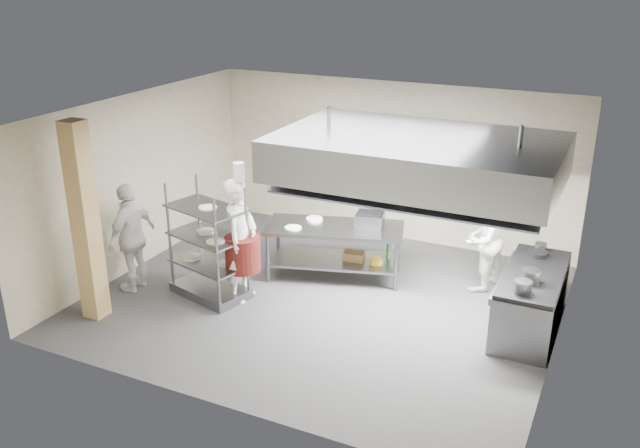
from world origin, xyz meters
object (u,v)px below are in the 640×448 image
at_px(chef_line, 482,239).
at_px(griddle, 370,220).
at_px(chef_head, 241,240).
at_px(chef_plating, 132,237).
at_px(cooking_range, 531,302).
at_px(stockpot, 531,276).
at_px(pass_rack, 208,242).
at_px(island, 334,251).

relative_size(chef_line, griddle, 3.82).
bearing_deg(chef_head, chef_plating, 96.88).
relative_size(cooking_range, chef_line, 1.16).
xyz_separation_m(chef_head, stockpot, (4.27, 0.61, 0.00)).
bearing_deg(pass_rack, island, 59.51).
bearing_deg(griddle, island, -164.58).
distance_m(chef_plating, griddle, 3.86).
relative_size(chef_line, stockpot, 6.72).
xyz_separation_m(pass_rack, chef_line, (3.83, 2.10, -0.06)).
bearing_deg(chef_head, cooking_range, -84.92).
bearing_deg(griddle, pass_rack, -150.68).
bearing_deg(cooking_range, chef_head, -167.40).
xyz_separation_m(cooking_range, griddle, (-2.77, 0.64, 0.60)).
bearing_deg(pass_rack, cooking_range, 28.04).
xyz_separation_m(island, chef_head, (-0.99, -1.34, 0.53)).
bearing_deg(cooking_range, stockpot, -90.51).
relative_size(pass_rack, chef_line, 1.07).
bearing_deg(chef_head, griddle, -50.94).
distance_m(chef_plating, stockpot, 6.13).
relative_size(island, chef_head, 1.15).
xyz_separation_m(cooking_range, stockpot, (-0.00, -0.34, 0.57)).
distance_m(chef_line, chef_plating, 5.62).
bearing_deg(cooking_range, chef_plating, -166.88).
relative_size(chef_head, chef_plating, 1.10).
distance_m(chef_head, chef_line, 3.85).
distance_m(pass_rack, chef_head, 0.54).
bearing_deg(chef_head, island, -44.09).
distance_m(island, chef_plating, 3.31).
xyz_separation_m(chef_plating, stockpot, (6.03, 1.06, 0.09)).
relative_size(chef_line, chef_plating, 0.96).
height_order(island, chef_plating, chef_plating).
bearing_deg(chef_line, island, -57.70).
relative_size(pass_rack, griddle, 4.07).
distance_m(island, cooking_range, 3.31).
bearing_deg(griddle, chef_plating, -159.16).
distance_m(island, chef_head, 1.75).
height_order(chef_head, chef_line, chef_head).
distance_m(pass_rack, chef_plating, 1.28).
relative_size(pass_rack, chef_plating, 1.02).
distance_m(island, stockpot, 3.40).
xyz_separation_m(cooking_range, chef_plating, (-6.04, -1.41, 0.48)).
bearing_deg(island, cooking_range, -23.00).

